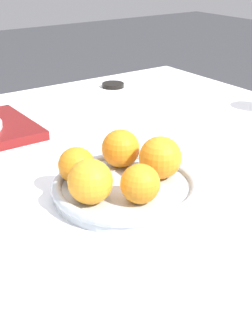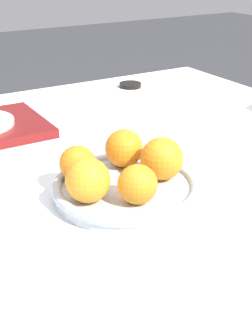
{
  "view_description": "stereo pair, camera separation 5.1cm",
  "coord_description": "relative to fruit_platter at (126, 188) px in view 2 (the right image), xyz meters",
  "views": [
    {
      "loc": [
        -0.4,
        -0.79,
        1.11
      ],
      "look_at": [
        -0.01,
        -0.25,
        0.79
      ],
      "focal_mm": 50.0,
      "sensor_mm": 36.0,
      "label": 1
    },
    {
      "loc": [
        -0.35,
        -0.82,
        1.11
      ],
      "look_at": [
        -0.01,
        -0.25,
        0.79
      ],
      "focal_mm": 50.0,
      "sensor_mm": 36.0,
      "label": 2
    }
  ],
  "objects": [
    {
      "name": "orange_1",
      "position": [
        -0.01,
        -0.05,
        0.03
      ],
      "size": [
        0.06,
        0.06,
        0.06
      ],
      "color": "orange",
      "rests_on": "fruit_platter"
    },
    {
      "name": "fruit_platter",
      "position": [
        0.0,
        0.0,
        0.0
      ],
      "size": [
        0.24,
        0.24,
        0.03
      ],
      "color": "#B2BCC6",
      "rests_on": "table"
    },
    {
      "name": "orange_3",
      "position": [
        0.04,
        0.07,
        0.04
      ],
      "size": [
        0.07,
        0.07,
        0.07
      ],
      "color": "orange",
      "rests_on": "fruit_platter"
    },
    {
      "name": "orange_4",
      "position": [
        -0.07,
        -0.01,
        0.04
      ],
      "size": [
        0.07,
        0.07,
        0.07
      ],
      "color": "orange",
      "rests_on": "fruit_platter"
    },
    {
      "name": "soy_dish",
      "position": [
        0.34,
        0.55,
        -0.01
      ],
      "size": [
        0.06,
        0.06,
        0.01
      ],
      "color": "black",
      "rests_on": "table"
    },
    {
      "name": "orange_0",
      "position": [
        0.06,
        -0.01,
        0.04
      ],
      "size": [
        0.07,
        0.07,
        0.07
      ],
      "color": "orange",
      "rests_on": "fruit_platter"
    },
    {
      "name": "table",
      "position": [
        0.01,
        0.25,
        -0.39
      ],
      "size": [
        1.25,
        0.84,
        0.74
      ],
      "color": "white",
      "rests_on": "ground_plane"
    },
    {
      "name": "orange_2",
      "position": [
        -0.06,
        0.06,
        0.03
      ],
      "size": [
        0.06,
        0.06,
        0.06
      ],
      "color": "orange",
      "rests_on": "fruit_platter"
    }
  ]
}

